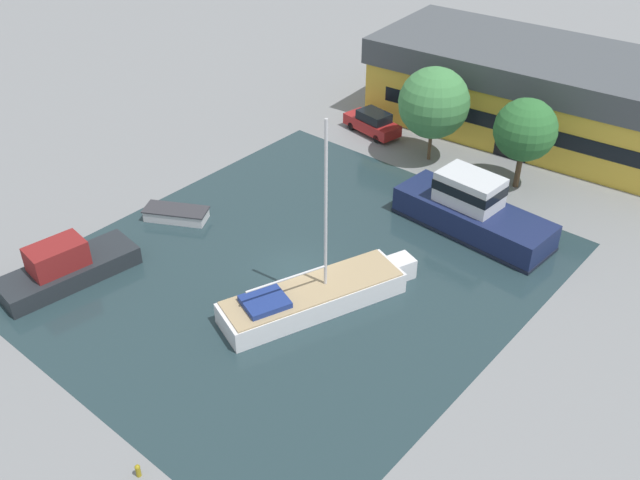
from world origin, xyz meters
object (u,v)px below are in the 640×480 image
at_px(warehouse_building, 544,93).
at_px(cabin_boat, 66,267).
at_px(motor_cruiser, 472,211).
at_px(sailboat_moored, 316,295).
at_px(quay_tree_by_water, 434,103).
at_px(parked_car, 372,123).
at_px(quay_tree_near_building, 525,130).
at_px(small_dinghy, 176,214).

height_order(warehouse_building, cabin_boat, warehouse_building).
relative_size(warehouse_building, motor_cruiser, 2.62).
bearing_deg(sailboat_moored, quay_tree_by_water, 125.03).
distance_m(parked_car, motor_cruiser, 14.02).
bearing_deg(quay_tree_by_water, parked_car, 172.51).
bearing_deg(sailboat_moored, warehouse_building, 112.00).
distance_m(quay_tree_by_water, sailboat_moored, 18.23).
bearing_deg(quay_tree_by_water, quay_tree_near_building, 4.40).
bearing_deg(quay_tree_by_water, cabin_boat, -106.27).
height_order(motor_cruiser, cabin_boat, motor_cruiser).
bearing_deg(cabin_boat, parked_car, 93.78).
distance_m(warehouse_building, motor_cruiser, 15.28).
xyz_separation_m(quay_tree_by_water, small_dinghy, (-7.38, -16.57, -3.85)).
relative_size(quay_tree_near_building, sailboat_moored, 0.56).
bearing_deg(quay_tree_near_building, cabin_boat, -118.64).
bearing_deg(small_dinghy, parked_car, -35.11).
height_order(warehouse_building, quay_tree_by_water, quay_tree_by_water).
bearing_deg(quay_tree_near_building, quay_tree_by_water, -175.60).
height_order(quay_tree_near_building, sailboat_moored, sailboat_moored).
bearing_deg(warehouse_building, quay_tree_by_water, -118.09).
relative_size(quay_tree_near_building, small_dinghy, 1.47).
relative_size(quay_tree_by_water, parked_car, 1.39).
bearing_deg(parked_car, small_dinghy, -176.22).
relative_size(quay_tree_by_water, sailboat_moored, 0.61).
distance_m(parked_car, sailboat_moored, 20.61).
distance_m(quay_tree_by_water, cabin_boat, 25.58).
bearing_deg(cabin_boat, motor_cruiser, 60.29).
distance_m(quay_tree_by_water, motor_cruiser, 9.53).
bearing_deg(small_dinghy, cabin_boat, 153.14).
xyz_separation_m(motor_cruiser, small_dinghy, (-14.20, -10.60, -0.90)).
height_order(quay_tree_by_water, sailboat_moored, sailboat_moored).
distance_m(parked_car, small_dinghy, 17.40).
xyz_separation_m(quay_tree_near_building, parked_car, (-11.96, 0.23, -3.19)).
relative_size(warehouse_building, small_dinghy, 6.22).
distance_m(warehouse_building, sailboat_moored, 26.33).
bearing_deg(motor_cruiser, quay_tree_near_building, 6.72).
bearing_deg(quay_tree_near_building, warehouse_building, 107.53).
distance_m(quay_tree_near_building, motor_cruiser, 7.05).
bearing_deg(sailboat_moored, small_dinghy, -163.06).
distance_m(quay_tree_near_building, cabin_boat, 28.48).
xyz_separation_m(warehouse_building, parked_car, (-9.31, -8.17, -2.26)).
xyz_separation_m(quay_tree_near_building, motor_cruiser, (0.36, -6.47, -2.79)).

